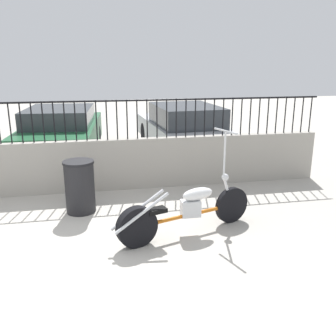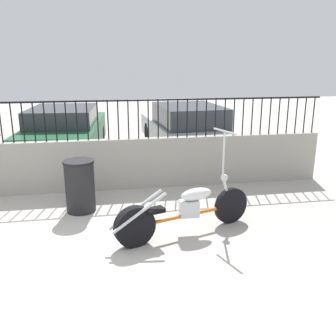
% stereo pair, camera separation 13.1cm
% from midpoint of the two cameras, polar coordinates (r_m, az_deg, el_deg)
% --- Properties ---
extents(ground_plane, '(40.00, 40.00, 0.00)m').
position_cam_midpoint_polar(ground_plane, '(5.10, -19.31, -13.84)').
color(ground_plane, '#ADA89E').
extents(low_wall, '(10.57, 0.18, 1.00)m').
position_cam_midpoint_polar(low_wall, '(7.44, -16.92, 0.07)').
color(low_wall, '#9E998E').
rests_on(low_wall, ground_plane).
extents(fence_railing, '(10.57, 0.04, 0.75)m').
position_cam_midpoint_polar(fence_railing, '(7.24, -17.57, 7.76)').
color(fence_railing, black).
rests_on(fence_railing, low_wall).
extents(motorcycle_orange, '(2.20, 0.91, 1.50)m').
position_cam_midpoint_polar(motorcycle_orange, '(5.43, 1.35, -6.61)').
color(motorcycle_orange, black).
rests_on(motorcycle_orange, ground_plane).
extents(trash_bin, '(0.51, 0.51, 0.88)m').
position_cam_midpoint_polar(trash_bin, '(6.41, -13.86, -2.76)').
color(trash_bin, black).
rests_on(trash_bin, ground_plane).
extents(car_green, '(2.05, 4.28, 1.34)m').
position_cam_midpoint_polar(car_green, '(9.90, -16.22, 5.12)').
color(car_green, black).
rests_on(car_green, ground_plane).
extents(car_silver, '(2.01, 4.65, 1.33)m').
position_cam_midpoint_polar(car_silver, '(10.18, 2.08, 5.94)').
color(car_silver, black).
rests_on(car_silver, ground_plane).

